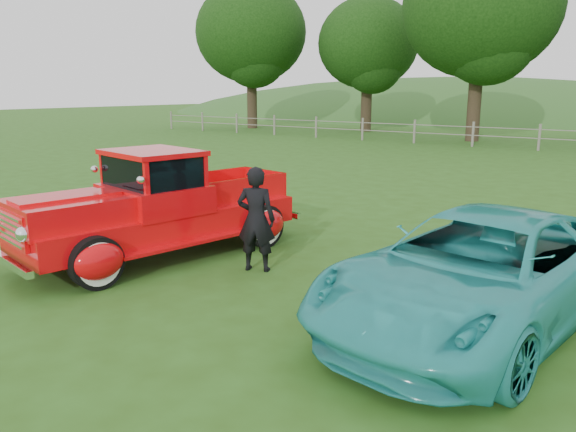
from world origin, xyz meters
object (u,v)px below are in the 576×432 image
Objects in this scene: teal_sedan at (480,271)px; man at (256,219)px; tree_far_west at (251,33)px; tree_mid_west at (368,44)px; red_pickup at (159,209)px; tree_near_west at (481,7)px.

man is at bearing -173.07° from teal_sedan.
tree_far_west reaches higher than man.
tree_mid_west is 5.23× the size of man.
man is (1.83, 0.31, 0.01)m from red_pickup.
man is at bearing 20.43° from red_pickup.
tree_mid_west is 29.52m from red_pickup.
tree_mid_west reaches higher than teal_sedan.
teal_sedan is (23.84, -24.93, -5.82)m from tree_far_west.
tree_mid_west is 31.62m from teal_sedan.
tree_mid_west is at bearing 128.99° from teal_sedan.
tree_near_west is at bearing -3.58° from tree_far_west.
tree_near_west is (8.00, -3.00, 1.25)m from tree_mid_west.
teal_sedan is (5.26, 0.22, -0.13)m from red_pickup.
tree_mid_west is 29.94m from man.
tree_near_west is at bearing -103.77° from man.
tree_far_west reaches higher than red_pickup.
red_pickup is at bearing -14.52° from man.
teal_sedan is at bearing -46.27° from tree_far_west.
man is (20.41, -24.83, -5.68)m from tree_far_west.
tree_near_west is 6.44× the size of man.
tree_far_west is at bearing 137.16° from red_pickup.
red_pickup reaches higher than teal_sedan.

